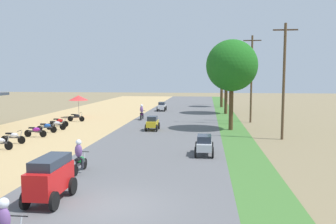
% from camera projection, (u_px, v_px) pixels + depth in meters
% --- Properties ---
extents(ground_plane, '(180.00, 180.00, 0.00)m').
position_uv_depth(ground_plane, '(111.00, 209.00, 12.81)').
color(ground_plane, '#7A6B4C').
extents(road_strip, '(9.00, 140.00, 0.08)m').
position_uv_depth(road_strip, '(111.00, 208.00, 12.81)').
color(road_strip, '#565659').
rests_on(road_strip, ground).
extents(median_strip, '(2.40, 140.00, 0.06)m').
position_uv_depth(median_strip, '(273.00, 215.00, 12.19)').
color(median_strip, '#3D6B2D').
rests_on(median_strip, ground).
extents(parked_motorbike_nearest, '(1.80, 0.54, 0.94)m').
position_uv_depth(parked_motorbike_nearest, '(0.00, 142.00, 22.70)').
color(parked_motorbike_nearest, black).
rests_on(parked_motorbike_nearest, dirt_shoulder).
extents(parked_motorbike_second, '(1.80, 0.54, 0.94)m').
position_uv_depth(parked_motorbike_second, '(13.00, 137.00, 24.76)').
color(parked_motorbike_second, black).
rests_on(parked_motorbike_second, dirt_shoulder).
extents(parked_motorbike_third, '(1.80, 0.54, 0.94)m').
position_uv_depth(parked_motorbike_third, '(36.00, 131.00, 27.43)').
color(parked_motorbike_third, black).
rests_on(parked_motorbike_third, dirt_shoulder).
extents(parked_motorbike_fourth, '(1.80, 0.54, 0.94)m').
position_uv_depth(parked_motorbike_fourth, '(47.00, 127.00, 29.57)').
color(parked_motorbike_fourth, black).
rests_on(parked_motorbike_fourth, dirt_shoulder).
extents(parked_motorbike_fifth, '(1.80, 0.54, 0.94)m').
position_uv_depth(parked_motorbike_fifth, '(56.00, 124.00, 31.14)').
color(parked_motorbike_fifth, black).
rests_on(parked_motorbike_fifth, dirt_shoulder).
extents(parked_motorbike_sixth, '(1.80, 0.54, 0.94)m').
position_uv_depth(parked_motorbike_sixth, '(59.00, 122.00, 33.01)').
color(parked_motorbike_sixth, black).
rests_on(parked_motorbike_sixth, dirt_shoulder).
extents(parked_motorbike_seventh, '(1.80, 0.54, 0.94)m').
position_uv_depth(parked_motorbike_seventh, '(76.00, 117.00, 36.96)').
color(parked_motorbike_seventh, black).
rests_on(parked_motorbike_seventh, dirt_shoulder).
extents(vendor_umbrella, '(2.20, 2.20, 2.52)m').
position_uv_depth(vendor_umbrella, '(78.00, 98.00, 40.24)').
color(vendor_umbrella, '#99999E').
rests_on(vendor_umbrella, dirt_shoulder).
extents(median_tree_nearest, '(4.44, 4.44, 7.86)m').
position_uv_depth(median_tree_nearest, '(232.00, 66.00, 30.68)').
color(median_tree_nearest, '#4C351E').
rests_on(median_tree_nearest, median_strip).
extents(median_tree_second, '(4.61, 4.61, 8.34)m').
position_uv_depth(median_tree_second, '(226.00, 66.00, 43.96)').
color(median_tree_second, '#4C351E').
rests_on(median_tree_second, median_strip).
extents(median_tree_third, '(2.90, 2.90, 8.00)m').
position_uv_depth(median_tree_third, '(222.00, 67.00, 53.56)').
color(median_tree_third, '#4C351E').
rests_on(median_tree_third, median_strip).
extents(streetlamp_near, '(3.16, 0.20, 7.82)m').
position_uv_depth(streetlamp_near, '(232.00, 78.00, 34.79)').
color(streetlamp_near, gray).
rests_on(streetlamp_near, median_strip).
extents(streetlamp_mid, '(3.16, 0.20, 8.35)m').
position_uv_depth(streetlamp_mid, '(222.00, 76.00, 57.32)').
color(streetlamp_mid, gray).
rests_on(streetlamp_mid, median_strip).
extents(utility_pole_near, '(1.80, 0.20, 8.65)m').
position_uv_depth(utility_pole_near, '(284.00, 80.00, 26.38)').
color(utility_pole_near, brown).
rests_on(utility_pole_near, ground).
extents(utility_pole_far, '(1.80, 0.20, 8.86)m').
position_uv_depth(utility_pole_far, '(251.00, 78.00, 36.26)').
color(utility_pole_far, brown).
rests_on(utility_pole_far, ground).
extents(car_van_red, '(1.19, 2.41, 1.67)m').
position_uv_depth(car_van_red, '(50.00, 177.00, 13.24)').
color(car_van_red, red).
rests_on(car_van_red, road_strip).
extents(car_sedan_silver, '(1.10, 2.26, 1.19)m').
position_uv_depth(car_sedan_silver, '(204.00, 144.00, 21.16)').
color(car_sedan_silver, '#B7BCC1').
rests_on(car_sedan_silver, road_strip).
extents(car_hatchback_yellow, '(1.04, 2.00, 1.23)m').
position_uv_depth(car_hatchback_yellow, '(152.00, 123.00, 30.79)').
color(car_hatchback_yellow, gold).
rests_on(car_hatchback_yellow, road_strip).
extents(car_sedan_white, '(1.10, 2.26, 1.19)m').
position_uv_depth(car_sedan_white, '(162.00, 106.00, 48.02)').
color(car_sedan_white, silver).
rests_on(car_sedan_white, road_strip).
extents(motorbike_ahead_second, '(0.54, 1.80, 1.66)m').
position_uv_depth(motorbike_ahead_second, '(80.00, 157.00, 17.21)').
color(motorbike_ahead_second, black).
rests_on(motorbike_ahead_second, road_strip).
extents(motorbike_ahead_third, '(0.54, 1.80, 1.66)m').
position_uv_depth(motorbike_ahead_third, '(142.00, 112.00, 38.35)').
color(motorbike_ahead_third, black).
rests_on(motorbike_ahead_third, road_strip).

